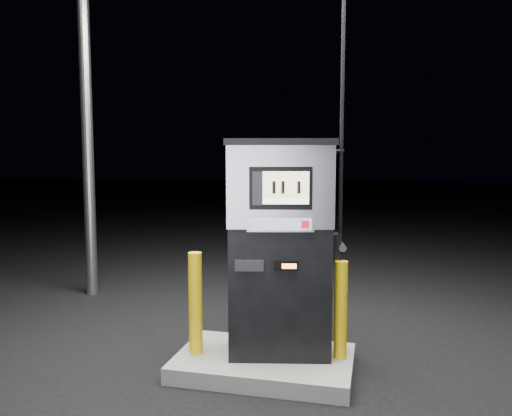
# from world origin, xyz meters

# --- Properties ---
(ground) EXTENTS (80.00, 80.00, 0.00)m
(ground) POSITION_xyz_m (0.00, 0.00, 0.00)
(ground) COLOR black
(ground) RESTS_ON ground
(pump_island) EXTENTS (1.60, 1.00, 0.15)m
(pump_island) POSITION_xyz_m (0.00, 0.00, 0.07)
(pump_island) COLOR slate
(pump_island) RESTS_ON ground
(fuel_dispenser) EXTENTS (1.13, 0.77, 4.08)m
(fuel_dispenser) POSITION_xyz_m (0.12, 0.10, 1.16)
(fuel_dispenser) COLOR black
(fuel_dispenser) RESTS_ON pump_island
(bollard_left) EXTENTS (0.15, 0.15, 0.95)m
(bollard_left) POSITION_xyz_m (-0.63, -0.10, 0.62)
(bollard_left) COLOR yellow
(bollard_left) RESTS_ON pump_island
(bollard_right) EXTENTS (0.14, 0.14, 0.89)m
(bollard_right) POSITION_xyz_m (0.68, 0.10, 0.60)
(bollard_right) COLOR yellow
(bollard_right) RESTS_ON pump_island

